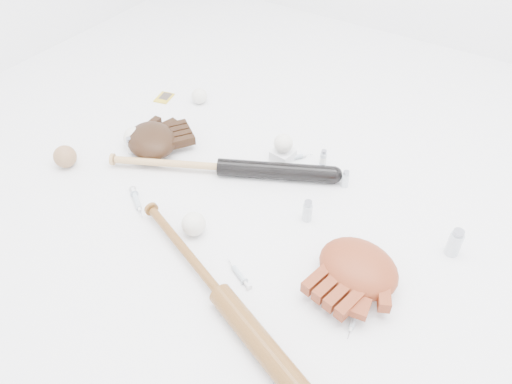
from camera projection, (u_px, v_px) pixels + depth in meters
The scene contains 20 objects.
bat_dark at pixel (221, 167), 1.80m from camera, with size 0.86×0.06×0.06m, color black, non-canonical shape.
bat_wood at pixel (221, 295), 1.39m from camera, with size 0.90×0.07×0.07m, color brown, non-canonical shape.
glove_dark at pixel (152, 140), 1.89m from camera, with size 0.26×0.26×0.09m, color black, non-canonical shape.
glove_tan at pixel (358, 267), 1.44m from camera, with size 0.29×0.29×0.10m, color maroon, non-canonical shape.
trading_card at pixel (164, 98), 2.19m from camera, with size 0.06×0.09×0.00m, color gold.
pedestal at pixel (283, 155), 1.87m from camera, with size 0.08×0.08×0.04m, color white.
baseball_on_pedestal at pixel (283, 143), 1.83m from camera, with size 0.07×0.07×0.07m, color white.
baseball_left at pixel (134, 138), 1.91m from camera, with size 0.08×0.08×0.08m, color white.
baseball_upper at pixel (199, 96), 2.15m from camera, with size 0.07×0.07×0.07m, color white.
baseball_mid at pixel (194, 224), 1.58m from camera, with size 0.08×0.08×0.08m, color white.
baseball_aged at pixel (65, 157), 1.83m from camera, with size 0.08×0.08×0.08m, color #966D48.
syringe_0 at pixel (137, 201), 1.70m from camera, with size 0.17×0.03×0.02m, color #ADBCC6, non-canonical shape.
syringe_1 at pixel (239, 274), 1.47m from camera, with size 0.14×0.02×0.02m, color #ADBCC6, non-canonical shape.
syringe_2 at pixel (293, 157), 1.87m from camera, with size 0.16×0.03×0.02m, color #ADBCC6, non-canonical shape.
syringe_3 at pixel (354, 319), 1.36m from camera, with size 0.14×0.02×0.02m, color #ADBCC6, non-canonical shape.
vial_0 at pixel (345, 179), 1.75m from camera, with size 0.03×0.03×0.07m, color silver.
vial_1 at pixel (323, 157), 1.84m from camera, with size 0.02×0.02×0.06m, color silver.
vial_2 at pixel (308, 211), 1.62m from camera, with size 0.03×0.03×0.08m, color silver.
vial_3 at pixel (455, 242), 1.51m from camera, with size 0.04×0.04×0.10m, color silver.
vial_4 at pixel (130, 146), 1.89m from camera, with size 0.03×0.03×0.07m, color silver.
Camera 1 is at (0.66, -1.03, 1.19)m, focal length 35.00 mm.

